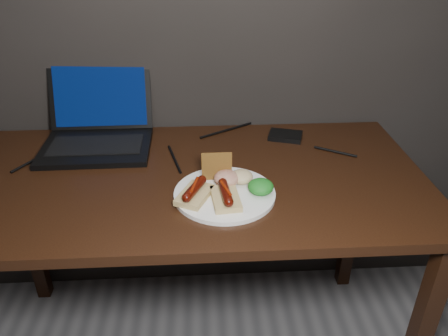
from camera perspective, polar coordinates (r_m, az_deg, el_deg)
name	(u,v)px	position (r m, az deg, el deg)	size (l,w,h in m)	color
desk	(190,200)	(1.34, -4.49, -4.20)	(1.40, 0.70, 0.75)	black
laptop	(98,128)	(1.52, -16.15, 5.09)	(0.35, 0.34, 0.25)	black
hard_drive	(285,136)	(1.52, 8.02, 4.19)	(0.11, 0.08, 0.02)	black
desk_cables	(186,148)	(1.44, -5.03, 2.61)	(1.07, 0.35, 0.01)	black
plate	(225,194)	(1.19, 0.08, -3.38)	(0.28, 0.28, 0.01)	white
bread_sausage_left	(195,192)	(1.16, -3.86, -3.16)	(0.11, 0.13, 0.04)	#DAC780
bread_sausage_center	(226,196)	(1.14, 0.22, -3.65)	(0.08, 0.12, 0.04)	#DAC780
crispbread	(217,166)	(1.23, -0.95, 0.21)	(0.09, 0.01, 0.09)	brown
salad_greens	(261,187)	(1.18, 4.83, -2.45)	(0.07, 0.07, 0.04)	#105215
salsa_mound	(227,178)	(1.21, 0.36, -1.34)	(0.07, 0.07, 0.04)	maroon
coleslaw_mound	(242,177)	(1.23, 2.31, -1.15)	(0.06, 0.06, 0.04)	beige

